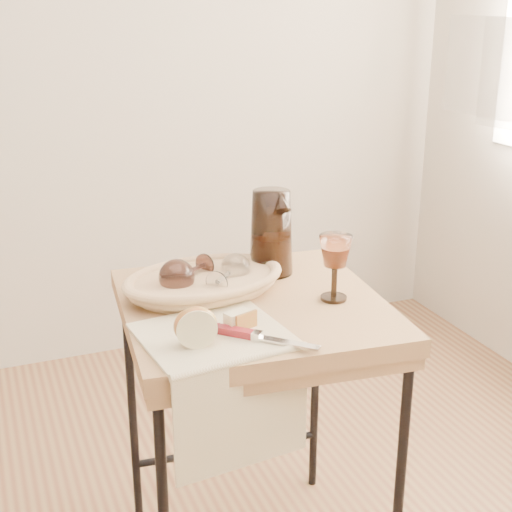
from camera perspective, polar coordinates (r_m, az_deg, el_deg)
name	(u,v)px	position (r m, az deg, el deg)	size (l,w,h in m)	color
wall_back	(18,28)	(2.90, -18.22, 16.62)	(3.60, 0.00, 2.70)	#C1B4A2
side_table	(253,440)	(1.92, -0.23, -14.26)	(0.61, 0.61, 0.78)	brown
tea_towel	(213,335)	(1.56, -3.37, -6.20)	(0.30, 0.27, 0.01)	beige
bread_basket	(204,284)	(1.77, -4.10, -2.19)	(0.36, 0.25, 0.05)	tan
goblet_lying_a	(189,271)	(1.76, -5.28, -1.22)	(0.14, 0.09, 0.09)	brown
goblet_lying_b	(228,274)	(1.76, -2.24, -1.43)	(0.12, 0.08, 0.08)	white
pitcher	(271,232)	(1.87, 1.20, 1.86)	(0.16, 0.24, 0.26)	black
wine_goblet	(335,268)	(1.72, 6.20, -0.91)	(0.08, 0.08, 0.16)	white
apple_half	(195,326)	(1.50, -4.77, -5.46)	(0.09, 0.05, 0.08)	#B13622
apple_wedge	(238,320)	(1.57, -1.45, -5.01)	(0.06, 0.03, 0.04)	beige
table_knife	(261,336)	(1.52, 0.37, -6.30)	(0.23, 0.02, 0.02)	silver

